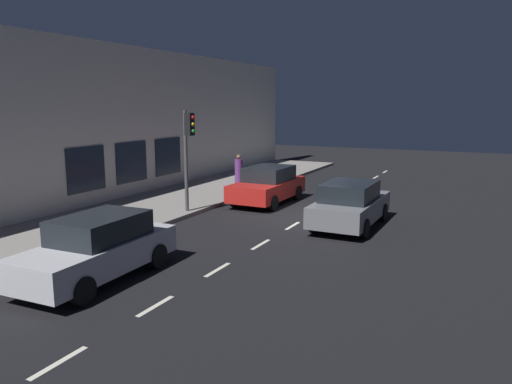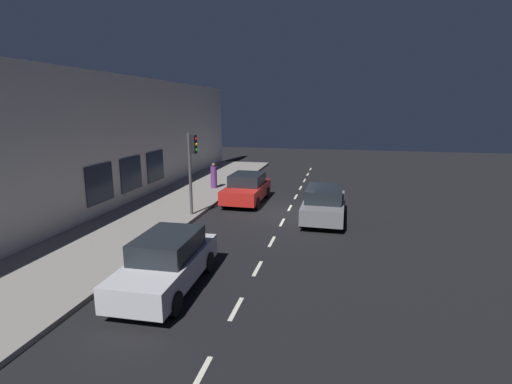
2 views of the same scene
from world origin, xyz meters
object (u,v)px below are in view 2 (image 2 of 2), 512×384
traffic_light (192,159)px  parked_car_2 (247,188)px  parked_car_0 (324,204)px  pedestrian_0 (214,177)px  parked_car_1 (167,262)px

traffic_light → parked_car_2: (-1.74, -3.44, -2.02)m
traffic_light → parked_car_2: 4.35m
parked_car_0 → pedestrian_0: pedestrian_0 is taller
parked_car_1 → pedestrian_0: (3.02, -12.94, 0.08)m
parked_car_2 → pedestrian_0: (2.79, -2.56, 0.08)m
traffic_light → parked_car_2: traffic_light is taller
pedestrian_0 → parked_car_2: bearing=-73.5°
traffic_light → pedestrian_0: traffic_light is taller
parked_car_2 → pedestrian_0: pedestrian_0 is taller
parked_car_0 → pedestrian_0: size_ratio=2.74×
traffic_light → pedestrian_0: (1.05, -6.00, -1.94)m
parked_car_0 → parked_car_1: same height
traffic_light → parked_car_1: traffic_light is taller
parked_car_1 → parked_car_2: same height
traffic_light → parked_car_0: 6.47m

